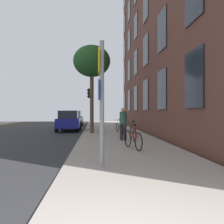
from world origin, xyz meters
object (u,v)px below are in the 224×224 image
Objects in this scene: tree_near at (92,62)px; pedestrian_0 at (123,122)px; sign_post at (101,95)px; bicycle_1 at (133,133)px; traffic_light at (90,101)px; bicycle_2 at (119,127)px; car_1 at (73,118)px; pedestrian_1 at (123,119)px; car_0 at (69,120)px; bicycle_0 at (133,139)px.

tree_near reaches higher than pedestrian_0.
sign_post is 6.06m from bicycle_1.
bicycle_1 is (1.73, 5.61, -1.50)m from sign_post.
traffic_light reaches higher than bicycle_2.
traffic_light is 9.05m from bicycle_1.
car_1 reaches higher than bicycle_1.
tree_near is 1.44× the size of car_1.
tree_near is (-0.38, 9.85, 2.88)m from sign_post.
car_1 is at bearing 97.18° from sign_post.
sign_post reaches higher than bicycle_1.
sign_post is 0.56× the size of tree_near.
pedestrian_1 is 5.77m from car_0.
car_0 is at bearing 138.21° from bicycle_2.
tree_near is at bearing 110.98° from pedestrian_0.
bicycle_0 is 1.03× the size of pedestrian_1.
bicycle_2 is 4.99m from car_0.
bicycle_1 is (0.43, 2.80, 0.00)m from bicycle_0.
bicycle_0 is 1.02× the size of bicycle_2.
traffic_light is at bearing 105.25° from bicycle_1.
car_1 is (-2.49, 19.74, -1.16)m from sign_post.
car_0 and car_1 have the same top height.
pedestrian_1 is (0.28, 5.95, 0.58)m from bicycle_0.
pedestrian_0 reaches higher than bicycle_0.
bicycle_1 is 0.43× the size of car_1.
tree_near is at bearing 177.15° from bicycle_2.
tree_near reaches higher than car_1.
car_0 is at bearing 131.52° from pedestrian_1.
bicycle_1 is (2.11, -4.24, -4.38)m from tree_near.
bicycle_1 reaches higher than bicycle_2.
bicycle_1 is 4.16m from bicycle_2.
tree_near is 5.50m from car_0.
traffic_light is 0.58× the size of tree_near.
pedestrian_0 is at bearing -64.92° from car_0.
tree_near reaches higher than traffic_light.
pedestrian_0 is 8.25m from car_0.
traffic_light is 2.03× the size of bicycle_2.
sign_post is 3.44m from bicycle_0.
bicycle_1 is at bearing 0.08° from pedestrian_0.
car_1 is at bearing 104.79° from pedestrian_0.
bicycle_1 is 8.47m from car_0.
bicycle_2 is 0.42× the size of car_1.
bicycle_0 is 6.95m from bicycle_2.
bicycle_1 is at bearing -73.39° from car_1.
car_1 is (-2.11, 9.89, -4.04)m from tree_near.
tree_near is 5.94m from pedestrian_0.
pedestrian_1 is (1.95, -1.09, -3.81)m from tree_near.
sign_post is at bearing -107.13° from bicycle_1.
traffic_light reaches higher than sign_post.
bicycle_1 is at bearing -86.34° from bicycle_2.
sign_post is 0.96× the size of traffic_light.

